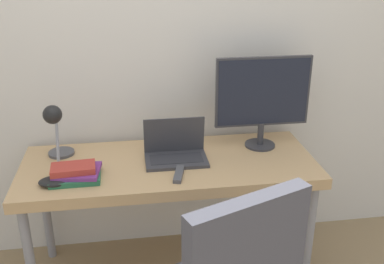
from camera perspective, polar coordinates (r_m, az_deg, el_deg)
The scene contains 8 objects.
wall_back at distance 2.61m, azimuth -4.01°, elevation 11.17°, with size 8.00×0.05×2.60m.
desk at distance 2.47m, azimuth -2.88°, elevation -5.18°, with size 1.58×0.63×0.74m.
laptop at distance 2.44m, azimuth -2.10°, elevation -2.48°, with size 0.33×0.21×0.22m.
monitor at distance 2.54m, azimuth 8.98°, elevation 4.53°, with size 0.54×0.17×0.53m.
desk_lamp at distance 2.46m, azimuth -17.00°, elevation 0.78°, with size 0.14×0.24×0.33m.
book_stack at distance 2.32m, azimuth -14.60°, elevation -5.04°, with size 0.25×0.21×0.08m.
tv_remote at distance 2.29m, azimuth -1.69°, elevation -5.37°, with size 0.08×0.17×0.02m.
game_controller at distance 2.30m, azimuth -17.03°, elevation -6.02°, with size 0.16×0.10×0.04m.
Camera 1 is at (-0.20, -1.85, 1.83)m, focal length 42.00 mm.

